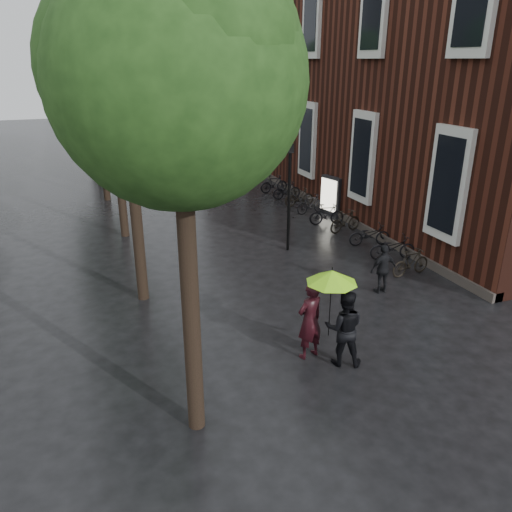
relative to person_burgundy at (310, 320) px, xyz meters
name	(u,v)px	position (x,y,z in m)	size (l,w,h in m)	color
ground	(399,409)	(0.87, -2.43, -0.97)	(120.00, 120.00, 0.00)	black
brick_building	(358,72)	(11.34, 17.03, 5.02)	(10.20, 33.20, 12.00)	#38160F
street_trees	(99,68)	(-3.12, 13.48, 5.37)	(4.33, 34.03, 8.91)	black
person_burgundy	(310,320)	(0.00, 0.00, 0.00)	(0.71, 0.47, 1.94)	black
person_black	(344,328)	(0.61, -0.53, -0.04)	(0.90, 0.70, 1.86)	black
lime_umbrella	(332,277)	(0.40, -0.20, 1.14)	(1.19, 1.19, 1.75)	black
pedestrian_walking	(383,269)	(3.68, 2.42, -0.20)	(0.90, 0.38, 1.54)	black
parked_bicycles	(331,215)	(5.46, 8.90, -0.52)	(1.95, 12.34, 0.94)	black
ad_lightbox	(331,196)	(6.18, 10.27, -0.08)	(0.27, 1.17, 1.76)	black
lamp_post	(289,187)	(2.48, 6.76, 1.43)	(0.20, 0.20, 3.96)	black
cycle_sign	(117,168)	(-2.60, 16.31, 0.65)	(0.13, 0.45, 2.46)	#262628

